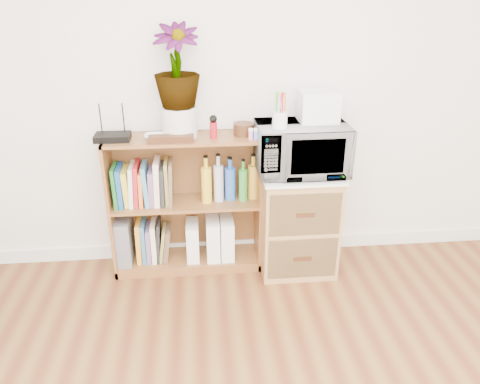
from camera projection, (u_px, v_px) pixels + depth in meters
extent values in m
cube|color=white|center=(236.00, 246.00, 3.49)|extent=(4.00, 0.02, 0.10)
cube|color=brown|center=(186.00, 205.00, 3.16)|extent=(1.00, 0.30, 0.95)
cube|color=#9E7542|center=(297.00, 221.00, 3.21)|extent=(0.50, 0.45, 0.70)
imported|color=silver|center=(301.00, 148.00, 2.98)|extent=(0.58, 0.39, 0.32)
cylinder|color=white|center=(280.00, 120.00, 2.83)|extent=(0.09, 0.09, 0.10)
cube|color=white|center=(318.00, 106.00, 2.95)|extent=(0.24, 0.20, 0.19)
cube|color=black|center=(113.00, 137.00, 2.90)|extent=(0.22, 0.15, 0.04)
imported|color=white|center=(155.00, 137.00, 2.92)|extent=(0.13, 0.13, 0.03)
cylinder|color=silver|center=(179.00, 122.00, 2.94)|extent=(0.22, 0.22, 0.19)
imported|color=#336528|center=(176.00, 66.00, 2.80)|extent=(0.28, 0.28, 0.50)
cube|color=#371F0F|center=(171.00, 139.00, 2.86)|extent=(0.28, 0.07, 0.04)
cylinder|color=#A5141D|center=(214.00, 130.00, 2.92)|extent=(0.05, 0.05, 0.10)
cylinder|color=#3B2010|center=(244.00, 129.00, 2.99)|extent=(0.13, 0.13, 0.08)
cube|color=pink|center=(256.00, 135.00, 2.91)|extent=(0.12, 0.04, 0.06)
cube|color=slate|center=(125.00, 239.00, 3.22)|extent=(0.10, 0.26, 0.32)
cube|color=white|center=(193.00, 240.00, 3.26)|extent=(0.08, 0.21, 0.27)
cube|color=white|center=(213.00, 238.00, 3.27)|extent=(0.09, 0.23, 0.29)
cube|color=white|center=(227.00, 237.00, 3.28)|extent=(0.09, 0.23, 0.29)
cube|color=#1C6B27|center=(116.00, 185.00, 3.05)|extent=(0.03, 0.20, 0.27)
cube|color=#1A4DA0|center=(121.00, 185.00, 3.06)|extent=(0.03, 0.20, 0.27)
cube|color=yellow|center=(127.00, 187.00, 3.07)|extent=(0.05, 0.20, 0.24)
cube|color=white|center=(132.00, 185.00, 3.06)|extent=(0.04, 0.20, 0.27)
cube|color=red|center=(137.00, 184.00, 3.06)|extent=(0.04, 0.20, 0.28)
cube|color=orange|center=(142.00, 187.00, 3.08)|extent=(0.03, 0.20, 0.23)
cube|color=teal|center=(146.00, 184.00, 3.07)|extent=(0.04, 0.20, 0.28)
cube|color=slate|center=(152.00, 186.00, 3.08)|extent=(0.04, 0.20, 0.24)
cube|color=#FCD9C4|center=(157.00, 182.00, 3.07)|extent=(0.05, 0.20, 0.30)
cube|color=black|center=(163.00, 184.00, 3.08)|extent=(0.03, 0.20, 0.26)
cube|color=tan|center=(167.00, 182.00, 3.08)|extent=(0.02, 0.20, 0.29)
cube|color=brown|center=(171.00, 181.00, 3.08)|extent=(0.04, 0.20, 0.30)
cylinder|color=gold|center=(206.00, 179.00, 3.10)|extent=(0.07, 0.07, 0.32)
cylinder|color=silver|center=(218.00, 178.00, 3.10)|extent=(0.07, 0.07, 0.32)
cylinder|color=blue|center=(230.00, 180.00, 3.12)|extent=(0.07, 0.07, 0.29)
cylinder|color=green|center=(243.00, 180.00, 3.12)|extent=(0.06, 0.06, 0.28)
cylinder|color=gold|center=(253.00, 178.00, 3.13)|extent=(0.07, 0.07, 0.30)
cube|color=gold|center=(140.00, 240.00, 3.24)|extent=(0.04, 0.19, 0.29)
cube|color=teal|center=(144.00, 240.00, 3.24)|extent=(0.03, 0.19, 0.29)
cube|color=slate|center=(149.00, 242.00, 3.25)|extent=(0.03, 0.19, 0.25)
cube|color=#FFECC6|center=(154.00, 240.00, 3.25)|extent=(0.03, 0.19, 0.28)
cube|color=black|center=(159.00, 239.00, 3.25)|extent=(0.04, 0.19, 0.29)
cube|color=olive|center=(163.00, 243.00, 3.26)|extent=(0.05, 0.19, 0.24)
cube|color=brown|center=(167.00, 243.00, 3.26)|extent=(0.07, 0.19, 0.24)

